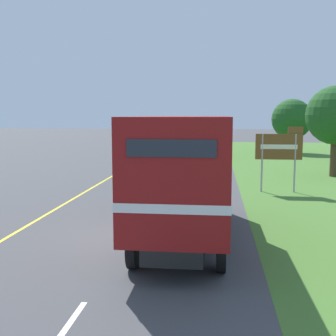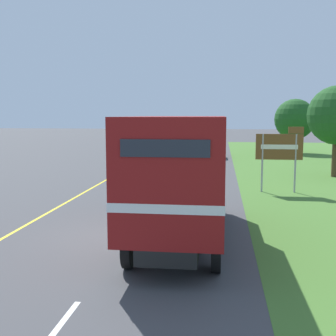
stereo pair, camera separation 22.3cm
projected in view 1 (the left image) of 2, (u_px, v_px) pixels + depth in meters
ground_plane at (131, 236)px, 12.83m from camera, size 200.00×200.00×0.00m
edge_line_yellow at (120, 172)px, 27.44m from camera, size 0.12×63.29×0.01m
centre_dash_nearest at (60, 336)px, 7.02m from camera, size 0.12×2.60×0.01m
centre_dash_near at (136, 230)px, 13.52m from camera, size 0.12×2.60×0.01m
centre_dash_mid_a at (162, 193)px, 20.03m from camera, size 0.12×2.60×0.01m
centre_dash_mid_b at (175, 174)px, 26.53m from camera, size 0.12×2.60×0.01m
centre_dash_far at (183, 162)px, 33.04m from camera, size 0.12×2.60×0.01m
centre_dash_farthest at (189, 154)px, 39.54m from camera, size 0.12×2.60×0.01m
horse_trailer_truck at (184, 173)px, 12.10m from camera, size 2.45×7.84×3.64m
lead_car_white at (147, 157)px, 27.13m from camera, size 1.80×4.50×1.97m
lead_car_grey_ahead at (207, 146)px, 36.89m from camera, size 1.80×4.31×1.85m
highway_sign at (280, 149)px, 19.99m from camera, size 2.20×0.09×3.13m
roadside_tree_near at (336, 116)px, 24.87m from camera, size 3.50×3.50×5.42m
roadside_tree_far at (292, 119)px, 40.67m from camera, size 3.89×3.89×5.23m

